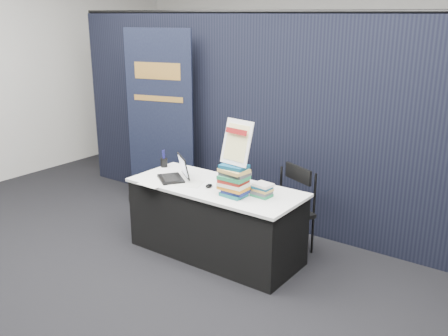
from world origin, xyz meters
TOP-DOWN VIEW (x-y plane):
  - floor at (0.00, 0.00)m, footprint 8.00×8.00m
  - wall_back at (0.00, 4.00)m, footprint 8.00×0.02m
  - drape_partition at (0.00, 1.60)m, footprint 6.00×0.08m
  - display_table at (0.00, 0.55)m, footprint 1.80×0.75m
  - laptop at (-0.49, 0.47)m, footprint 0.40×0.42m
  - mouse at (-0.03, 0.48)m, footprint 0.08×0.11m
  - brochure_left at (-0.55, 0.22)m, footprint 0.27×0.20m
  - brochure_mid at (-0.45, 0.39)m, footprint 0.28×0.22m
  - brochure_right at (-0.29, 0.44)m, footprint 0.38×0.33m
  - pen_cup at (-0.86, 0.72)m, footprint 0.08×0.08m
  - book_stack_tall at (0.32, 0.43)m, footprint 0.26×0.20m
  - book_stack_short at (0.54, 0.57)m, footprint 0.19×0.15m
  - info_sign at (0.32, 0.46)m, footprint 0.33×0.17m
  - pullup_banner at (-1.40, 1.25)m, footprint 0.94×0.35m
  - stacking_chair at (0.60, 1.00)m, footprint 0.54×0.56m

SIDE VIEW (x-z plane):
  - floor at x=0.00m, z-range 0.00..0.00m
  - display_table at x=0.00m, z-range 0.00..0.75m
  - stacking_chair at x=0.60m, z-range 0.05..0.96m
  - brochure_mid at x=-0.45m, z-range 0.75..0.75m
  - brochure_left at x=-0.55m, z-range 0.75..0.75m
  - brochure_right at x=-0.29m, z-range 0.75..0.75m
  - mouse at x=-0.03m, z-range 0.75..0.78m
  - pen_cup at x=-0.86m, z-range 0.75..0.85m
  - laptop at x=-0.49m, z-range 0.69..0.93m
  - book_stack_short at x=0.54m, z-range 0.75..0.88m
  - book_stack_tall at x=0.32m, z-range 0.75..1.06m
  - pullup_banner at x=-1.40m, z-range -0.13..2.11m
  - drape_partition at x=0.00m, z-range 0.00..2.40m
  - info_sign at x=0.32m, z-range 1.05..1.48m
  - wall_back at x=0.00m, z-range 0.00..3.50m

